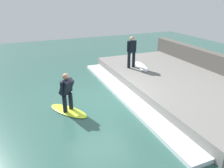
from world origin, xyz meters
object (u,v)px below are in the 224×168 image
at_px(surfer_riding, 67,90).
at_px(surfer_waiting_near, 132,50).
at_px(surfboard_waiting_near, 141,66).
at_px(surfboard_riding, 69,111).

bearing_deg(surfer_riding, surfer_waiting_near, 32.78).
height_order(surfer_waiting_near, surfboard_waiting_near, surfer_waiting_near).
distance_m(surfer_riding, surfboard_waiting_near, 5.06).
height_order(surfer_riding, surfer_waiting_near, surfer_waiting_near).
height_order(surfer_riding, surfboard_waiting_near, surfer_riding).
bearing_deg(surfer_waiting_near, surfboard_waiting_near, -10.06).
bearing_deg(surfer_waiting_near, surfer_riding, -147.22).
height_order(surfboard_riding, surfer_waiting_near, surfer_waiting_near).
bearing_deg(surfboard_waiting_near, surfboard_riding, -151.61).
distance_m(surfboard_riding, surfer_waiting_near, 4.81).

